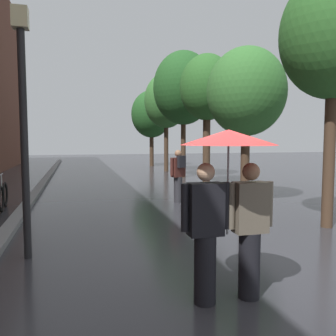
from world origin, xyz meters
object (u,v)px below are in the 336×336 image
object	(u,v)px
street_tree_4	(166,101)
pedestrian_walking_midground	(178,174)
couple_under_umbrella	(228,187)
street_lamp_post	(23,114)
street_tree_1	(246,92)
street_tree_5	(152,114)
street_tree_0	(334,36)
street_tree_3	(183,88)
street_tree_2	(207,89)

from	to	relation	value
street_tree_4	pedestrian_walking_midground	bearing A→B (deg)	-102.38
couple_under_umbrella	street_lamp_post	xyz separation A→B (m)	(-2.51, 2.19, 0.96)
street_tree_1	street_tree_4	distance (m)	10.47
couple_under_umbrella	street_lamp_post	bearing A→B (deg)	138.87
street_tree_1	street_tree_5	size ratio (longest dim) A/B	0.88
street_tree_4	couple_under_umbrella	size ratio (longest dim) A/B	2.83
street_tree_0	street_tree_1	bearing A→B (deg)	95.21
street_lamp_post	pedestrian_walking_midground	size ratio (longest dim) A/B	2.47
street_tree_4	couple_under_umbrella	xyz separation A→B (m)	(-3.47, -16.40, -2.77)
street_tree_1	street_tree_5	bearing A→B (deg)	89.26
street_tree_4	street_tree_5	distance (m)	4.11
street_tree_3	street_tree_4	size ratio (longest dim) A/B	1.09
street_tree_3	couple_under_umbrella	world-z (taller)	street_tree_3
street_tree_4	street_lamp_post	bearing A→B (deg)	-112.82
street_tree_3	pedestrian_walking_midground	size ratio (longest dim) A/B	3.92
street_tree_2	pedestrian_walking_midground	size ratio (longest dim) A/B	3.36
street_tree_4	pedestrian_walking_midground	size ratio (longest dim) A/B	3.61
street_tree_1	street_tree_3	xyz separation A→B (m)	(0.23, 7.11, 1.11)
street_tree_3	couple_under_umbrella	size ratio (longest dim) A/B	3.07
pedestrian_walking_midground	street_tree_4	bearing A→B (deg)	77.62
street_tree_3	pedestrian_walking_midground	xyz separation A→B (m)	(-2.23, -6.69, -3.57)
street_tree_1	street_tree_4	world-z (taller)	street_tree_4
street_tree_1	street_tree_5	world-z (taller)	street_tree_5
street_tree_2	pedestrian_walking_midground	xyz separation A→B (m)	(-2.21, -3.41, -3.11)
street_tree_0	street_lamp_post	distance (m)	6.35
street_tree_4	street_lamp_post	size ratio (longest dim) A/B	1.46
street_tree_4	pedestrian_walking_midground	distance (m)	10.77
street_lamp_post	street_tree_1	bearing A→B (deg)	33.13
street_tree_3	couple_under_umbrella	distance (m)	13.87
street_lamp_post	couple_under_umbrella	bearing A→B (deg)	-41.13
street_tree_1	street_tree_3	world-z (taller)	street_tree_3
street_tree_0	pedestrian_walking_midground	size ratio (longest dim) A/B	3.42
street_tree_5	couple_under_umbrella	xyz separation A→B (m)	(-3.46, -20.47, -2.27)
street_tree_2	couple_under_umbrella	distance (m)	10.71
street_tree_2	street_tree_5	bearing A→B (deg)	90.13
street_tree_1	pedestrian_walking_midground	bearing A→B (deg)	168.18
street_tree_0	street_lamp_post	world-z (taller)	street_tree_0
street_tree_0	couple_under_umbrella	bearing A→B (deg)	-143.29
street_tree_3	street_tree_5	size ratio (longest dim) A/B	1.18
couple_under_umbrella	street_lamp_post	distance (m)	3.46
street_tree_2	street_tree_4	world-z (taller)	street_tree_4
street_tree_0	street_tree_1	distance (m)	3.40
street_tree_0	street_tree_5	xyz separation A→B (m)	(-0.11, 17.81, -0.44)
street_tree_5	couple_under_umbrella	world-z (taller)	street_tree_5
street_tree_0	pedestrian_walking_midground	world-z (taller)	street_tree_0
couple_under_umbrella	pedestrian_walking_midground	bearing A→B (deg)	78.71
street_lamp_post	street_tree_0	bearing A→B (deg)	4.46
street_tree_2	street_lamp_post	bearing A→B (deg)	-128.24
street_tree_0	street_tree_2	size ratio (longest dim) A/B	1.02
street_tree_2	street_tree_4	size ratio (longest dim) A/B	0.93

